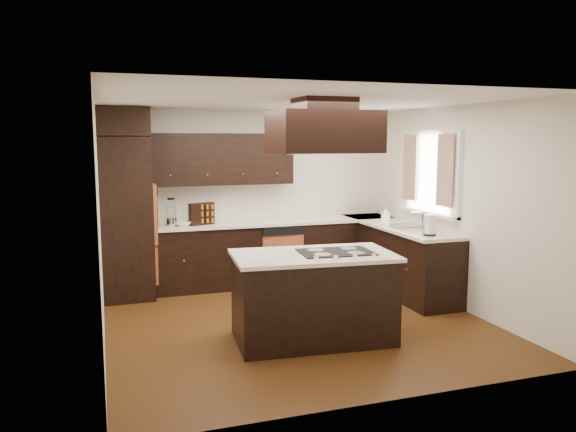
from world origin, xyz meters
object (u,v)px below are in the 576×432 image
object	(u,v)px
island	(313,299)
oven_column	(126,218)
range_hood	(324,132)
spice_rack	(202,214)

from	to	relation	value
island	oven_column	bearing A→B (deg)	132.29
oven_column	island	bearing A→B (deg)	-52.80
range_hood	spice_rack	distance (m)	2.67
range_hood	spice_rack	world-z (taller)	range_hood
oven_column	island	xyz separation A→B (m)	(1.75, -2.31, -0.62)
spice_rack	range_hood	bearing A→B (deg)	-90.03
oven_column	island	world-z (taller)	oven_column
oven_column	range_hood	bearing A→B (deg)	-50.26
range_hood	spice_rack	size ratio (longest dim) A/B	2.87
oven_column	range_hood	distance (m)	3.13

